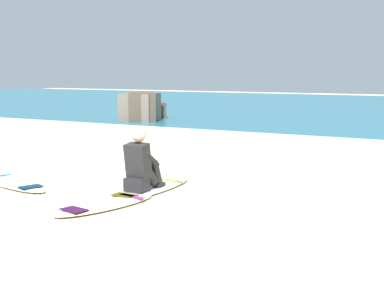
% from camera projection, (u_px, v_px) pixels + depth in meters
% --- Properties ---
extents(ground_plane, '(80.00, 80.00, 0.00)m').
position_uv_depth(ground_plane, '(148.00, 195.00, 8.63)').
color(ground_plane, beige).
extents(breaking_foam, '(80.00, 0.90, 0.11)m').
position_uv_depth(breaking_foam, '(309.00, 140.00, 15.13)').
color(breaking_foam, white).
rests_on(breaking_foam, ground).
extents(surfboard_main, '(0.55, 2.20, 0.08)m').
position_uv_depth(surfboard_main, '(150.00, 189.00, 8.89)').
color(surfboard_main, silver).
rests_on(surfboard_main, ground).
extents(surfer_seated, '(0.38, 0.71, 0.95)m').
position_uv_depth(surfer_seated, '(141.00, 166.00, 8.62)').
color(surfer_seated, '#232326').
rests_on(surfer_seated, surfboard_main).
extents(surfboard_spare_near, '(2.12, 1.10, 0.08)m').
position_uv_depth(surfboard_spare_near, '(12.00, 183.00, 9.37)').
color(surfboard_spare_near, '#EFE5C6').
rests_on(surfboard_spare_near, ground).
extents(surfboard_spare_far, '(0.81, 1.81, 0.08)m').
position_uv_depth(surfboard_spare_far, '(106.00, 205.00, 7.84)').
color(surfboard_spare_far, '#EFE5C6').
rests_on(surfboard_spare_far, ground).
extents(rock_outcrop_distant, '(2.07, 2.94, 1.12)m').
position_uv_depth(rock_outcrop_distant, '(143.00, 109.00, 20.59)').
color(rock_outcrop_distant, brown).
rests_on(rock_outcrop_distant, ground).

